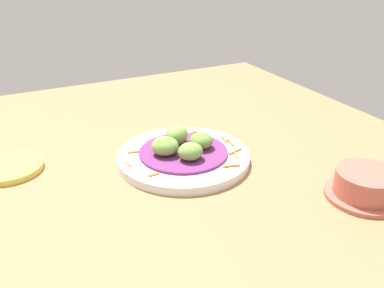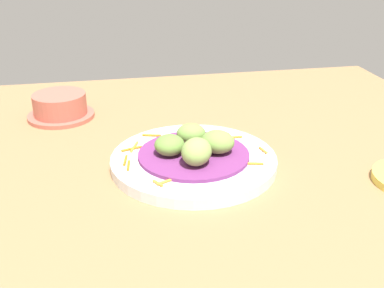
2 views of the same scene
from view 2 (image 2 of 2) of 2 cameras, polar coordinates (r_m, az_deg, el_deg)
table_surface at (r=73.58cm, az=1.81°, el=-4.88°), size 110.00×110.00×2.00cm
main_plate at (r=76.46cm, az=0.20°, el=-2.06°), size 26.60×26.60×1.74cm
cabbage_bed at (r=75.95cm, az=0.20°, el=-1.28°), size 17.84×17.84×0.56cm
carrot_garnish at (r=75.92cm, az=-2.71°, el=-1.39°), size 23.30×18.67×0.40cm
guac_scoop_left at (r=74.85cm, az=-2.71°, el=-0.12°), size 5.97×5.99×3.21cm
guac_scoop_center at (r=71.49cm, az=0.54°, el=-0.92°), size 6.54×6.86×4.17cm
guac_scoop_right at (r=75.54cm, az=3.09°, el=0.27°), size 7.24×7.11×3.59cm
guac_scoop_back at (r=78.57cm, az=-0.10°, el=1.24°), size 5.53×5.08×3.41cm
terracotta_bowl at (r=99.06cm, az=-15.55°, el=4.35°), size 13.25×13.25×4.99cm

